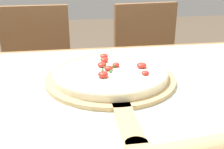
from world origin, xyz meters
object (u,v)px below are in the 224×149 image
at_px(pizza_peel, 111,80).
at_px(pizza, 111,72).
at_px(chair_left, 38,75).
at_px(chair_right, 149,69).

bearing_deg(pizza_peel, pizza, 89.05).
distance_m(pizza_peel, pizza, 0.03).
xyz_separation_m(chair_left, chair_right, (0.65, -0.00, 0.00)).
bearing_deg(chair_right, pizza_peel, -120.95).
bearing_deg(chair_right, pizza, -121.44).
height_order(chair_left, chair_right, same).
xyz_separation_m(pizza, chair_right, (0.34, 0.74, -0.29)).
bearing_deg(pizza_peel, chair_left, 111.81).
height_order(pizza_peel, pizza, pizza).
xyz_separation_m(pizza, chair_left, (-0.30, 0.74, -0.29)).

